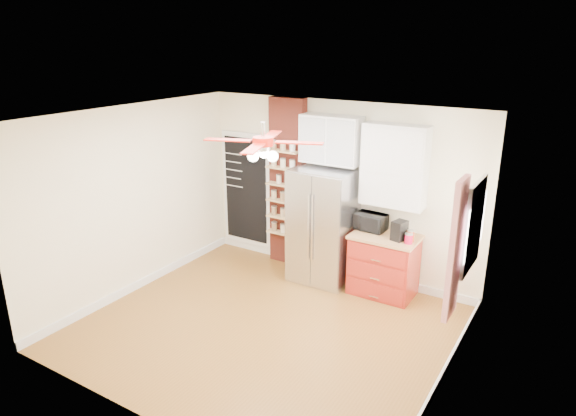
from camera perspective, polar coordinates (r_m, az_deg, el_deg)
The scene contains 21 objects.
floor at distance 6.80m, azimuth -2.47°, elevation -13.12°, with size 4.50×4.50×0.00m, color brown.
ceiling at distance 5.86m, azimuth -2.83°, elevation 10.00°, with size 4.50×4.50×0.00m, color white.
wall_back at distance 7.85m, azimuth 5.58°, elevation 2.01°, with size 4.50×0.02×2.70m, color #FFF8CD.
wall_front at distance 4.83m, azimuth -16.24°, elevation -9.55°, with size 4.50×0.02×2.70m, color #FFF8CD.
wall_left at distance 7.63m, azimuth -16.77°, elevation 0.82°, with size 0.02×4.00×2.70m, color #FFF8CD.
wall_right at distance 5.37m, azimuth 17.83°, elevation -6.80°, with size 0.02×4.00×2.70m, color #FFF8CD.
chalkboard at distance 8.73m, azimuth -4.64°, elevation 2.03°, with size 0.95×0.05×1.95m.
brick_pillar at distance 8.17m, azimuth -0.03°, elevation 2.77°, with size 0.60×0.16×2.70m, color maroon.
fridge at distance 7.71m, azimuth 3.92°, elevation -1.98°, with size 0.90×0.70×1.75m, color #BBBAC0.
upper_glass_cabinet at distance 7.53m, azimuth 4.83°, elevation 7.60°, with size 0.90×0.35×0.70m, color white.
red_cabinet at distance 7.55m, azimuth 10.59°, elevation -6.20°, with size 0.94×0.64×0.90m.
upper_shelf_unit at distance 7.24m, azimuth 11.74°, elevation 4.60°, with size 0.90×0.30×1.15m, color white.
window at distance 6.12m, azimuth 19.95°, elevation -1.87°, with size 0.04×0.75×1.05m, color white.
curtain at distance 5.66m, azimuth 18.14°, elevation -4.41°, with size 0.06×0.40×1.55m, color red.
ceiling_fan at distance 5.91m, azimuth -2.79°, elevation 7.35°, with size 1.40×1.40×0.44m.
toaster_oven at distance 7.51m, azimuth 9.17°, elevation -1.54°, with size 0.44×0.30×0.24m, color black.
coffee_maker at distance 7.21m, azimuth 12.27°, elevation -2.46°, with size 0.16×0.21×0.27m, color black.
canister_left at distance 7.14m, azimuth 13.26°, elevation -3.37°, with size 0.11×0.11×0.13m, color #B50A2F.
canister_right at distance 7.20m, azimuth 13.45°, elevation -3.10°, with size 0.10×0.10×0.15m, color #B42C0A.
pantry_jar_oats at distance 8.08m, azimuth -1.01°, elevation 3.20°, with size 0.08×0.08×0.13m, color beige.
pantry_jar_beans at distance 7.95m, azimuth 0.68°, elevation 3.00°, with size 0.10×0.10×0.14m, color brown.
Camera 1 is at (3.27, -4.78, 3.56)m, focal length 32.00 mm.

